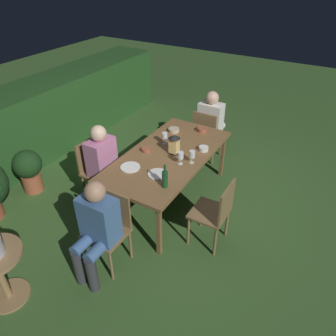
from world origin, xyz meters
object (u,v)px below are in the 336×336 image
Objects in this scene: wine_glass_a at (192,155)px; plate_a at (158,174)px; dining_table at (168,157)px; bowl_salad at (146,149)px; chair_head_far at (206,133)px; chair_side_left_a at (215,211)px; wine_glass_c at (180,156)px; chair_side_right_a at (96,167)px; bowl_bread at (204,149)px; bowl_dip at (202,129)px; person_in_pink at (106,162)px; person_in_cream at (212,120)px; potted_plant_corner at (28,169)px; person_in_blue at (96,227)px; chair_head_near at (110,226)px; lantern_centerpiece at (174,143)px; green_bottle_on_table at (165,179)px; plate_b at (130,167)px; bowl_olives at (174,130)px; wine_glass_b at (165,136)px.

wine_glass_a is 0.51m from plate_a.
plate_a is at bearing -164.31° from dining_table.
plate_a is 2.00× the size of bowl_salad.
chair_head_far reaches higher than bowl_salad.
wine_glass_c reaches higher than chair_side_left_a.
chair_side_right_a is 7.22× the size of bowl_salad.
bowl_bread is 1.06× the size of bowl_salad.
wine_glass_c is 0.47m from bowl_bread.
bowl_dip reaches higher than bowl_bread.
person_in_pink is 1.32× the size of chair_side_left_a.
person_in_cream is 6.80× the size of wine_glass_a.
chair_head_far reaches higher than bowl_bread.
chair_side_right_a is at bearing 116.77° from dining_table.
potted_plant_corner is at bearing 118.05° from bowl_bread.
chair_head_far is at bearing 4.40° from plate_a.
chair_head_far is 1.73m from plate_a.
bowl_salad is (-0.05, 0.65, -0.09)m from wine_glass_a.
bowl_dip is (2.25, -0.11, 0.13)m from person_in_blue.
wine_glass_a reaches higher than chair_head_near.
chair_head_far reaches higher than bowl_dip.
wine_glass_a is at bearing -68.49° from person_in_pink.
lantern_centerpiece is at bearing -55.53° from person_in_pink.
wine_glass_a is at bearing -164.08° from chair_head_far.
chair_side_right_a is 1.77m from chair_side_left_a.
wine_glass_a is (-1.47, -0.36, 0.22)m from person_in_cream.
potted_plant_corner is at bearing 113.01° from chair_side_right_a.
green_bottle_on_table is 2.03× the size of bowl_dip.
plate_b is 1.53× the size of bowl_olives.
chair_side_right_a is at bearing -66.99° from potted_plant_corner.
bowl_dip is at bearing -7.49° from dining_table.
chair_head_near is 1.51m from wine_glass_b.
chair_head_far is at bearing -7.71° from plate_b.
wine_glass_c is (-0.33, -0.43, 0.00)m from wine_glass_b.
chair_head_near is at bearing 152.18° from green_bottle_on_table.
person_in_pink is 2.01m from person_in_cream.
person_in_cream is 4.77× the size of plate_a.
plate_b is at bearing 93.33° from chair_side_left_a.
chair_head_near is 1.32m from wine_glass_a.
person_in_blue reaches higher than bowl_bread.
person_in_blue is 0.90m from green_bottle_on_table.
plate_b is (-0.07, 1.12, 0.26)m from chair_side_left_a.
person_in_pink is 1.00× the size of person_in_cream.
bowl_dip is (0.94, 0.15, -0.09)m from wine_glass_c.
chair_head_near is 3.61× the size of plate_a.
chair_head_near is at bearing -131.89° from chair_side_right_a.
chair_head_near is at bearing 166.93° from bowl_bread.
person_in_cream is 1.53m from wine_glass_a.
chair_head_far is at bearing -21.13° from bowl_olives.
dining_table is 0.49m from bowl_bread.
dining_table is 0.82m from bowl_dip.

